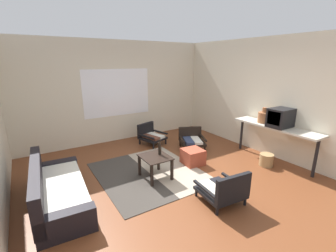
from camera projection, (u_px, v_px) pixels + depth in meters
ground_plane at (181, 186)px, 4.16m from camera, size 7.80×7.80×0.00m
far_wall_with_window at (117, 92)px, 6.27m from camera, size 5.60×0.13×2.70m
side_wall_right at (267, 97)px, 5.40m from camera, size 0.12×6.60×2.70m
area_rug at (149, 173)px, 4.63m from camera, size 1.92×2.16×0.01m
couch at (56, 191)px, 3.60m from camera, size 0.85×1.94×0.68m
coffee_table at (155, 161)px, 4.35m from camera, size 0.51×0.58×0.44m
armchair_by_window at (151, 135)px, 6.21m from camera, size 0.71×0.74×0.54m
armchair_striped_foreground at (224, 190)px, 3.59m from camera, size 0.69×0.70×0.57m
armchair_corner at (192, 139)px, 5.89m from camera, size 0.79×0.79×0.51m
ottoman_orange at (193, 157)px, 5.00m from camera, size 0.45×0.45×0.33m
console_shelf at (275, 129)px, 4.99m from camera, size 0.46×1.89×0.82m
crt_television at (281, 118)px, 4.85m from camera, size 0.49×0.37×0.40m
clay_vase at (264, 117)px, 5.20m from camera, size 0.24×0.24×0.35m
glass_bottle at (160, 148)px, 4.38m from camera, size 0.06×0.06×0.30m
wicker_basket at (266, 160)px, 4.92m from camera, size 0.28×0.28×0.26m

